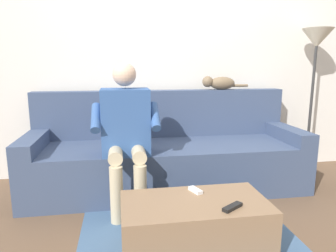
{
  "coord_description": "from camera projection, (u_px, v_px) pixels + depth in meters",
  "views": [
    {
      "loc": [
        0.45,
        2.73,
        1.18
      ],
      "look_at": [
        0.0,
        -0.05,
        0.63
      ],
      "focal_mm": 32.66,
      "sensor_mm": 36.0,
      "label": 1
    }
  ],
  "objects": [
    {
      "name": "floor_rug",
      "position": [
        190.0,
        240.0,
        2.1
      ],
      "size": [
        1.51,
        1.41,
        0.01
      ],
      "primitive_type": "cube",
      "color": "#426084",
      "rests_on": "ground"
    },
    {
      "name": "remote_white",
      "position": [
        195.0,
        190.0,
        2.05
      ],
      "size": [
        0.08,
        0.12,
        0.02
      ],
      "primitive_type": "cube",
      "rotation": [
        0.0,
        0.0,
        1.94
      ],
      "color": "white",
      "rests_on": "coffee_table"
    },
    {
      "name": "back_wall",
      "position": [
        160.0,
        54.0,
        3.29
      ],
      "size": [
        4.65,
        0.06,
        2.62
      ],
      "primitive_type": "cube",
      "color": "silver",
      "rests_on": "ground"
    },
    {
      "name": "person_solo_seated",
      "position": [
        126.0,
        127.0,
        2.51
      ],
      "size": [
        0.55,
        0.54,
        1.21
      ],
      "color": "#335693",
      "rests_on": "ground"
    },
    {
      "name": "floor_lamp",
      "position": [
        316.0,
        50.0,
        3.24
      ],
      "size": [
        0.32,
        0.32,
        1.57
      ],
      "color": "#2D2D2D",
      "rests_on": "ground"
    },
    {
      "name": "couch",
      "position": [
        167.0,
        156.0,
        3.02
      ],
      "size": [
        2.61,
        0.84,
        0.93
      ],
      "color": "#3D4C6B",
      "rests_on": "ground"
    },
    {
      "name": "remote_black",
      "position": [
        232.0,
        207.0,
        1.81
      ],
      "size": [
        0.15,
        0.12,
        0.02
      ],
      "primitive_type": "cube",
      "rotation": [
        0.0,
        0.0,
        3.72
      ],
      "color": "black",
      "rests_on": "coffee_table"
    },
    {
      "name": "ground_plane",
      "position": [
        181.0,
        221.0,
        2.37
      ],
      "size": [
        8.0,
        8.0,
        0.0
      ],
      "primitive_type": "plane",
      "color": "brown"
    },
    {
      "name": "coffee_table",
      "position": [
        194.0,
        227.0,
        1.94
      ],
      "size": [
        0.92,
        0.49,
        0.35
      ],
      "color": "#8C6B4C",
      "rests_on": "ground"
    },
    {
      "name": "cat_on_backrest",
      "position": [
        219.0,
        83.0,
        3.26
      ],
      "size": [
        0.51,
        0.14,
        0.15
      ],
      "color": "#756047",
      "rests_on": "couch"
    }
  ]
}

